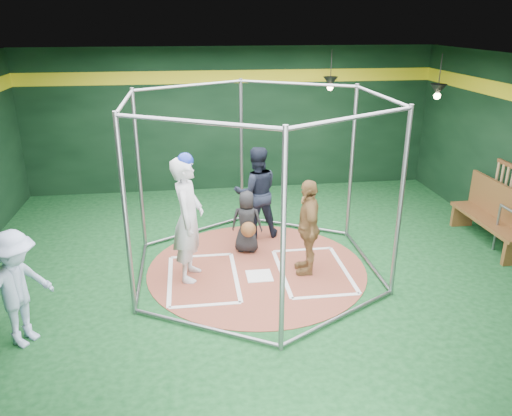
{
  "coord_description": "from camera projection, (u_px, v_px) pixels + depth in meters",
  "views": [
    {
      "loc": [
        -1.08,
        -7.71,
        4.11
      ],
      "look_at": [
        0.0,
        0.1,
        1.1
      ],
      "focal_mm": 35.0,
      "sensor_mm": 36.0,
      "label": 1
    }
  ],
  "objects": [
    {
      "name": "room_shell",
      "position": [
        257.0,
        173.0,
        8.12
      ],
      "size": [
        10.1,
        9.1,
        3.53
      ],
      "color": "#0C3817",
      "rests_on": "ground"
    },
    {
      "name": "clay_disc",
      "position": [
        257.0,
        268.0,
        8.74
      ],
      "size": [
        3.8,
        3.8,
        0.01
      ],
      "primitive_type": "cylinder",
      "color": "brown",
      "rests_on": "ground"
    },
    {
      "name": "home_plate",
      "position": [
        259.0,
        276.0,
        8.46
      ],
      "size": [
        0.43,
        0.43,
        0.01
      ],
      "primitive_type": "cube",
      "color": "white",
      "rests_on": "clay_disc"
    },
    {
      "name": "batter_box_left",
      "position": [
        203.0,
        278.0,
        8.38
      ],
      "size": [
        1.17,
        1.77,
        0.01
      ],
      "color": "white",
      "rests_on": "clay_disc"
    },
    {
      "name": "batter_box_right",
      "position": [
        313.0,
        271.0,
        8.63
      ],
      "size": [
        1.17,
        1.77,
        0.01
      ],
      "color": "white",
      "rests_on": "clay_disc"
    },
    {
      "name": "batting_cage",
      "position": [
        257.0,
        187.0,
        8.21
      ],
      "size": [
        4.05,
        4.67,
        3.0
      ],
      "color": "gray",
      "rests_on": "ground"
    },
    {
      "name": "pendant_lamp_near",
      "position": [
        330.0,
        82.0,
        11.38
      ],
      "size": [
        0.34,
        0.34,
        0.9
      ],
      "color": "black",
      "rests_on": "room_shell"
    },
    {
      "name": "pendant_lamp_far",
      "position": [
        438.0,
        90.0,
        10.13
      ],
      "size": [
        0.34,
        0.34,
        0.9
      ],
      "color": "black",
      "rests_on": "room_shell"
    },
    {
      "name": "batter_figure",
      "position": [
        188.0,
        218.0,
        8.08
      ],
      "size": [
        0.63,
        0.84,
        2.15
      ],
      "color": "silver",
      "rests_on": "clay_disc"
    },
    {
      "name": "visitor_leopard",
      "position": [
        308.0,
        227.0,
        8.35
      ],
      "size": [
        0.5,
        1.01,
        1.65
      ],
      "primitive_type": "imported",
      "rotation": [
        0.0,
        0.0,
        -1.68
      ],
      "color": "#B1854B",
      "rests_on": "clay_disc"
    },
    {
      "name": "catcher_figure",
      "position": [
        247.0,
        222.0,
        9.17
      ],
      "size": [
        0.65,
        0.65,
        1.17
      ],
      "color": "black",
      "rests_on": "clay_disc"
    },
    {
      "name": "umpire",
      "position": [
        256.0,
        192.0,
        9.74
      ],
      "size": [
        0.92,
        0.74,
        1.82
      ],
      "primitive_type": "imported",
      "rotation": [
        0.0,
        0.0,
        3.2
      ],
      "color": "black",
      "rests_on": "clay_disc"
    },
    {
      "name": "bystander_blue",
      "position": [
        17.0,
        289.0,
        6.48
      ],
      "size": [
        1.07,
        1.21,
        1.63
      ],
      "primitive_type": "imported",
      "rotation": [
        0.0,
        0.0,
        1.02
      ],
      "color": "#B0C2EA",
      "rests_on": "ground"
    },
    {
      "name": "dugout_bench",
      "position": [
        494.0,
        214.0,
        9.52
      ],
      "size": [
        0.47,
        2.03,
        1.19
      ],
      "color": "brown",
      "rests_on": "ground"
    }
  ]
}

